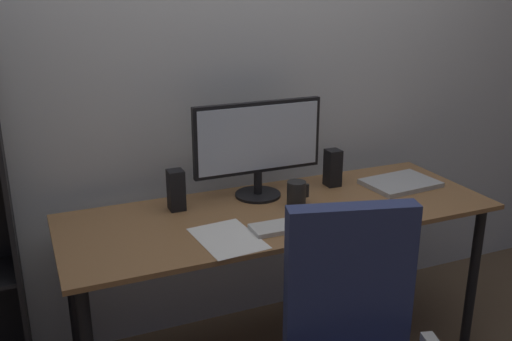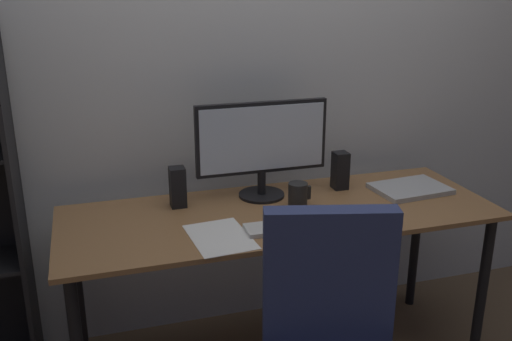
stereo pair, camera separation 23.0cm
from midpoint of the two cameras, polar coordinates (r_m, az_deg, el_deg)
name	(u,v)px [view 1 (the left image)]	position (r m, az deg, el deg)	size (l,w,h in m)	color
back_wall	(236,58)	(2.65, -4.54, 11.12)	(6.40, 0.10, 2.60)	silver
desk	(280,228)	(2.38, -0.31, -5.82)	(1.79, 0.64, 0.74)	olive
monitor	(258,143)	(2.42, -2.50, 2.74)	(0.57, 0.20, 0.42)	black
keyboard	(288,226)	(2.18, 0.21, -5.60)	(0.29, 0.11, 0.02)	silver
mouse	(332,215)	(2.27, 4.75, -4.49)	(0.06, 0.10, 0.03)	black
coffee_mug	(297,193)	(2.38, 1.34, -2.34)	(0.10, 0.08, 0.10)	black
laptop	(400,183)	(2.68, 11.88, -1.28)	(0.32, 0.23, 0.02)	#B7BABC
speaker_left	(176,190)	(2.37, -10.76, -1.98)	(0.06, 0.07, 0.17)	black
speaker_right	(333,168)	(2.61, 5.20, 0.23)	(0.06, 0.07, 0.17)	black
paper_sheet	(228,238)	(2.11, -5.99, -6.83)	(0.21, 0.30, 0.00)	white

